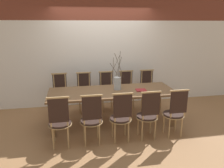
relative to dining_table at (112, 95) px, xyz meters
name	(u,v)px	position (x,y,z in m)	size (l,w,h in m)	color
ground_plane	(112,123)	(0.00, 0.00, -0.65)	(16.00, 16.00, 0.00)	#9E7047
wall_rear	(103,44)	(0.00, 1.30, 0.95)	(12.00, 0.06, 3.20)	white
dining_table	(112,95)	(0.00, 0.00, 0.00)	(2.65, 0.97, 0.74)	brown
chair_near_leftend	(60,120)	(-1.06, -0.78, -0.14)	(0.41, 0.41, 0.97)	black
chair_near_left	(92,118)	(-0.51, -0.78, -0.14)	(0.41, 0.41, 0.97)	black
chair_near_center	(121,116)	(0.02, -0.78, -0.14)	(0.41, 0.41, 0.97)	black
chair_near_right	(148,114)	(0.53, -0.78, -0.14)	(0.41, 0.41, 0.97)	black
chair_near_rightend	(175,112)	(1.06, -0.78, -0.14)	(0.41, 0.41, 0.97)	black
chair_far_leftend	(60,93)	(-1.11, 0.78, -0.14)	(0.41, 0.41, 0.97)	black
chair_far_left	(84,92)	(-0.53, 0.78, -0.14)	(0.41, 0.41, 0.97)	black
chair_far_center	(107,90)	(0.02, 0.78, -0.14)	(0.41, 0.41, 0.97)	black
chair_far_right	(127,89)	(0.53, 0.78, -0.14)	(0.41, 0.41, 0.97)	black
chair_far_rightend	(148,88)	(1.08, 0.78, -0.14)	(0.41, 0.41, 0.97)	black
vase_centerpiece	(117,83)	(0.13, 0.08, 0.23)	(0.29, 0.34, 0.83)	#B2BCC1
book_stack	(141,90)	(0.61, -0.08, 0.10)	(0.23, 0.21, 0.02)	maroon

